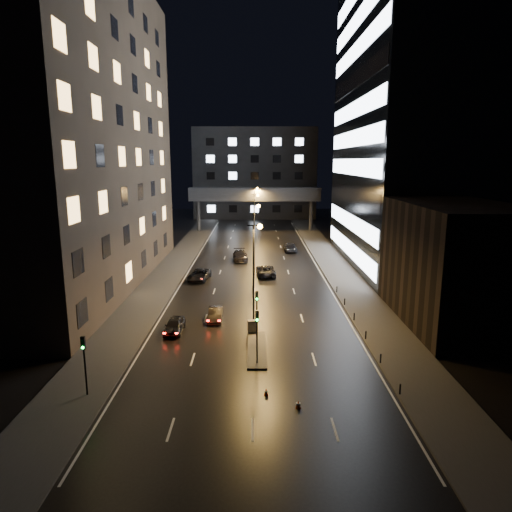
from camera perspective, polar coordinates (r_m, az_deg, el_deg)
The scene contains 26 objects.
ground at distance 76.67m, azimuth -0.21°, elevation -0.24°, with size 160.00×160.00×0.00m, color black.
sidewalk_left at distance 72.88m, azimuth -10.09°, elevation -1.00°, with size 5.00×110.00×0.15m, color #383533.
sidewalk_right at distance 72.83m, azimuth 9.67°, elevation -1.00°, with size 5.00×110.00×0.15m, color #383533.
building_left at distance 63.31m, azimuth -21.80°, elevation 14.61°, with size 15.00×48.00×40.00m, color #2D2319.
building_right_low at distance 49.28m, azimuth 23.65°, elevation -0.92°, with size 10.00×18.00×12.00m, color black.
building_right_glass at distance 75.48m, azimuth 19.94°, elevation 16.07°, with size 20.00×36.00×45.00m, color black.
building_far at distance 133.03m, azimuth -0.16°, elevation 10.31°, with size 34.00×14.00×25.00m, color #333335.
skybridge at distance 105.26m, azimuth -0.18°, elevation 7.64°, with size 30.00×3.00×10.00m.
median_island at distance 40.27m, azimuth 0.11°, elevation -11.51°, with size 1.60×8.00×0.15m, color #383533.
traffic_signal_near at distance 41.54m, azimuth 0.10°, elevation -6.32°, with size 0.28×0.34×4.40m.
traffic_signal_far at distance 36.35m, azimuth 0.13°, elevation -9.02°, with size 0.28×0.34×4.40m.
traffic_signal_corner at distance 33.86m, azimuth -20.68°, elevation -11.71°, with size 0.28×0.34×4.40m.
bollard_row at distance 45.43m, azimuth 12.82°, elevation -8.53°, with size 0.12×25.12×0.90m.
streetlight_near at distance 44.02m, azimuth -0.09°, elevation -0.67°, with size 1.45×0.50×10.15m.
streetlight_mid_a at distance 63.70m, azimuth -0.09°, elevation 3.22°, with size 1.45×0.50×10.15m.
streetlight_mid_b at distance 83.53m, azimuth -0.09°, elevation 5.28°, with size 1.45×0.50×10.15m.
streetlight_far at distance 103.42m, azimuth -0.09°, elevation 6.54°, with size 1.45×0.50×10.15m.
car_away_a at distance 44.49m, azimuth -10.16°, elevation -8.54°, with size 1.62×4.04×1.38m, color black.
car_away_b at distance 47.12m, azimuth -5.09°, elevation -7.26°, with size 1.39×3.98×1.31m, color black.
car_away_c at distance 62.80m, azimuth -7.09°, elevation -2.36°, with size 2.42×5.26×1.46m, color black.
car_away_d at distance 74.66m, azimuth -1.99°, elevation 0.06°, with size 2.26×5.55×1.61m, color black.
car_toward_a at distance 64.73m, azimuth 1.22°, elevation -1.82°, with size 2.52×5.47×1.52m, color black.
car_toward_b at distance 82.51m, azimuth 4.27°, elevation 1.15°, with size 2.22×5.46×1.58m, color black.
utility_cabinet at distance 43.46m, azimuth -0.44°, elevation -8.77°, with size 0.89×0.57×1.17m, color #505052.
cone_a at distance 31.74m, azimuth 5.30°, elevation -17.98°, with size 0.38×0.38×0.55m, color #FF5D0D.
cone_b at distance 33.10m, azimuth 1.27°, elevation -16.62°, with size 0.32×0.32×0.52m, color #FF3E0D.
Camera 1 is at (0.17, -34.98, 16.03)m, focal length 32.00 mm.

